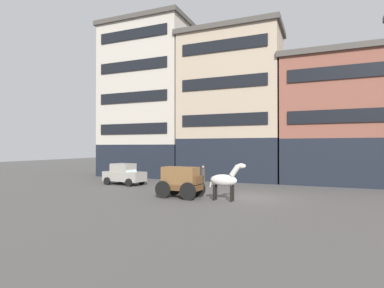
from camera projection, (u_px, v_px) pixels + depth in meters
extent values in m
plane|color=#4C4947|center=(250.00, 197.00, 19.84)|extent=(120.00, 120.00, 0.00)
cube|color=black|center=(146.00, 160.00, 34.71)|extent=(9.74, 5.25, 3.52)
cube|color=#B7AD9E|center=(146.00, 86.00, 34.79)|extent=(9.74, 5.25, 13.36)
cube|color=#47423D|center=(146.00, 25.00, 34.86)|extent=(10.24, 5.75, 0.50)
cube|color=black|center=(132.00, 129.00, 32.26)|extent=(8.18, 0.12, 1.10)
cube|color=black|center=(133.00, 97.00, 32.29)|extent=(8.18, 0.12, 1.10)
cube|color=black|center=(133.00, 66.00, 32.33)|extent=(8.18, 0.12, 1.10)
cube|color=black|center=(133.00, 34.00, 32.36)|extent=(8.18, 0.12, 1.10)
cube|color=black|center=(231.00, 159.00, 30.88)|extent=(9.81, 5.25, 4.08)
cube|color=tan|center=(231.00, 88.00, 30.95)|extent=(9.81, 5.25, 10.39)
cube|color=#47423D|center=(231.00, 34.00, 31.00)|extent=(10.31, 5.75, 0.50)
cube|color=black|center=(223.00, 120.00, 28.44)|extent=(8.24, 0.12, 1.10)
cube|color=black|center=(223.00, 82.00, 28.47)|extent=(8.24, 0.12, 1.10)
cube|color=black|center=(223.00, 45.00, 28.51)|extent=(8.24, 0.12, 1.10)
cube|color=black|center=(334.00, 161.00, 27.24)|extent=(8.76, 5.25, 4.00)
cube|color=brown|center=(333.00, 99.00, 27.30)|extent=(8.76, 5.25, 7.07)
cube|color=#47423D|center=(333.00, 57.00, 27.33)|extent=(9.26, 5.75, 0.50)
cube|color=black|center=(335.00, 116.00, 24.80)|extent=(7.36, 0.12, 1.10)
cube|color=black|center=(335.00, 73.00, 24.84)|extent=(7.36, 0.12, 1.10)
cube|color=brown|center=(180.00, 187.00, 19.75)|extent=(2.78, 1.47, 0.36)
cube|color=brown|center=(180.00, 175.00, 19.76)|extent=(2.36, 1.25, 1.10)
cube|color=brown|center=(196.00, 180.00, 19.25)|extent=(0.46, 1.06, 0.50)
cylinder|color=black|center=(198.00, 189.00, 19.99)|extent=(1.10, 0.15, 1.10)
cylinder|color=black|center=(188.00, 191.00, 18.72)|extent=(1.10, 0.15, 1.10)
cylinder|color=black|center=(174.00, 187.00, 20.79)|extent=(1.10, 0.15, 1.10)
cylinder|color=black|center=(163.00, 190.00, 19.51)|extent=(1.10, 0.15, 1.10)
ellipsoid|color=beige|center=(223.00, 180.00, 18.64)|extent=(1.73, 0.70, 0.70)
cylinder|color=beige|center=(235.00, 171.00, 18.33)|extent=(0.68, 0.36, 0.76)
ellipsoid|color=beige|center=(241.00, 166.00, 18.15)|extent=(0.57, 0.27, 0.30)
cylinder|color=beige|center=(211.00, 182.00, 19.00)|extent=(0.27, 0.12, 0.65)
cylinder|color=black|center=(233.00, 193.00, 18.55)|extent=(0.14, 0.14, 0.95)
cylinder|color=black|center=(231.00, 194.00, 18.23)|extent=(0.14, 0.14, 0.95)
cylinder|color=black|center=(216.00, 192.00, 19.04)|extent=(0.14, 0.14, 0.95)
cylinder|color=black|center=(214.00, 193.00, 18.71)|extent=(0.14, 0.14, 0.95)
cube|color=gray|center=(124.00, 176.00, 26.57)|extent=(3.85, 1.98, 0.80)
cube|color=gray|center=(123.00, 168.00, 26.65)|extent=(1.94, 1.62, 0.70)
cube|color=silver|center=(131.00, 169.00, 26.24)|extent=(0.47, 1.34, 0.56)
cylinder|color=black|center=(141.00, 181.00, 26.73)|extent=(0.68, 0.25, 0.66)
cylinder|color=black|center=(129.00, 183.00, 25.26)|extent=(0.68, 0.25, 0.66)
cylinder|color=black|center=(121.00, 179.00, 27.88)|extent=(0.68, 0.25, 0.66)
cylinder|color=black|center=(107.00, 181.00, 26.41)|extent=(0.68, 0.25, 0.66)
cylinder|color=#38332D|center=(202.00, 181.00, 25.73)|extent=(0.16, 0.16, 0.85)
cylinder|color=#38332D|center=(204.00, 181.00, 25.65)|extent=(0.16, 0.16, 0.85)
cylinder|color=#38332D|center=(203.00, 172.00, 25.70)|extent=(0.50, 0.50, 0.62)
sphere|color=tan|center=(203.00, 167.00, 25.70)|extent=(0.22, 0.22, 0.22)
cylinder|color=#38332D|center=(203.00, 166.00, 25.71)|extent=(0.28, 0.28, 0.02)
cylinder|color=#38332D|center=(203.00, 165.00, 25.71)|extent=(0.18, 0.18, 0.09)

